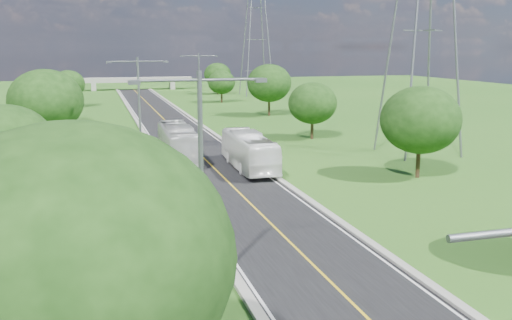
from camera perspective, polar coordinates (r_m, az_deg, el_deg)
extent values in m
plane|color=#295A19|center=(73.45, -7.69, 2.55)|extent=(260.00, 260.00, 0.00)
cube|color=black|center=(79.33, -8.33, 3.20)|extent=(8.00, 150.00, 0.06)
cube|color=gray|center=(78.87, -11.39, 3.11)|extent=(0.50, 150.00, 0.22)
cube|color=gray|center=(79.98, -5.31, 3.39)|extent=(0.50, 150.00, 0.22)
cylinder|color=slate|center=(53.16, 1.32, 0.65)|extent=(0.08, 0.08, 2.40)
cube|color=white|center=(52.99, 1.34, 1.49)|extent=(0.55, 0.04, 0.70)
cube|color=gray|center=(152.21, -15.92, 7.06)|extent=(1.20, 3.00, 2.00)
cube|color=gray|center=(153.57, -8.39, 7.40)|extent=(1.20, 3.00, 2.00)
cube|color=gray|center=(152.47, -12.17, 7.85)|extent=(30.00, 3.00, 1.20)
cylinder|color=slate|center=(25.00, -5.48, -2.63)|extent=(0.22, 0.22, 10.00)
cylinder|color=slate|center=(24.10, -8.99, 7.85)|extent=(2.80, 0.12, 0.12)
cylinder|color=slate|center=(24.61, -2.45, 8.04)|extent=(2.80, 0.12, 0.12)
cube|color=slate|center=(23.98, -12.10, 7.60)|extent=(0.50, 0.25, 0.18)
cube|color=slate|center=(24.94, 0.49, 7.98)|extent=(0.50, 0.25, 0.18)
cylinder|color=slate|center=(57.36, -11.57, 5.04)|extent=(0.22, 0.22, 10.00)
cylinder|color=slate|center=(56.98, -13.18, 9.57)|extent=(2.80, 0.12, 0.12)
cylinder|color=slate|center=(57.19, -10.34, 9.69)|extent=(2.80, 0.12, 0.12)
cube|color=slate|center=(56.93, -14.50, 9.46)|extent=(0.50, 0.25, 0.18)
cube|color=slate|center=(57.34, -9.03, 9.69)|extent=(0.50, 0.25, 0.18)
cylinder|color=slate|center=(91.55, -5.69, 7.45)|extent=(0.22, 0.22, 10.00)
cylinder|color=slate|center=(91.13, -6.63, 10.31)|extent=(2.80, 0.12, 0.12)
cylinder|color=slate|center=(91.63, -4.87, 10.35)|extent=(2.80, 0.12, 0.12)
cube|color=slate|center=(90.93, -7.45, 10.26)|extent=(0.50, 0.25, 0.18)
cube|color=slate|center=(91.89, -4.07, 10.33)|extent=(0.50, 0.25, 0.18)
cylinder|color=black|center=(41.41, -23.37, -3.13)|extent=(0.36, 0.36, 2.70)
ellipsoid|color=#15330D|center=(40.77, -23.73, 1.37)|extent=(6.30, 6.30, 5.36)
cylinder|color=black|center=(62.76, -20.04, 1.99)|extent=(0.36, 0.36, 3.24)
ellipsoid|color=#15330D|center=(62.29, -20.28, 5.59)|extent=(7.56, 7.56, 6.43)
cylinder|color=black|center=(86.67, -20.32, 4.23)|extent=(0.36, 0.36, 2.88)
ellipsoid|color=#15330D|center=(86.35, -20.48, 6.55)|extent=(6.72, 6.72, 5.71)
cylinder|color=black|center=(110.39, -18.15, 5.64)|extent=(0.36, 0.36, 2.52)
ellipsoid|color=#15330D|center=(110.16, -18.25, 7.23)|extent=(5.88, 5.88, 5.00)
ellipsoid|color=#15330D|center=(14.80, -17.71, -9.39)|extent=(7.98, 7.98, 6.78)
cylinder|color=black|center=(50.39, 15.91, -0.09)|extent=(0.36, 0.36, 2.88)
ellipsoid|color=#15330D|center=(49.85, 16.13, 3.88)|extent=(6.72, 6.72, 5.71)
cylinder|color=black|center=(69.41, 5.63, 3.15)|extent=(0.36, 0.36, 2.52)
ellipsoid|color=#15330D|center=(69.05, 5.68, 5.68)|extent=(5.88, 5.88, 5.00)
cylinder|color=black|center=(92.52, 1.32, 5.38)|extent=(0.36, 0.36, 3.06)
ellipsoid|color=#15330D|center=(92.22, 1.33, 7.70)|extent=(7.14, 7.14, 6.07)
cylinder|color=black|center=(115.03, -3.45, 6.34)|extent=(0.36, 0.36, 2.34)
ellipsoid|color=#15330D|center=(114.82, -3.47, 7.76)|extent=(5.46, 5.46, 4.64)
cylinder|color=black|center=(135.24, -3.86, 7.14)|extent=(0.36, 0.36, 2.70)
ellipsoid|color=#15330D|center=(135.05, -3.87, 8.54)|extent=(6.30, 6.30, 5.36)
imported|color=white|center=(51.72, -0.71, 0.91)|extent=(3.03, 11.81, 3.27)
imported|color=silver|center=(56.57, -7.80, 1.77)|extent=(3.15, 12.32, 3.41)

